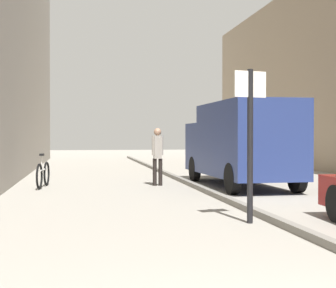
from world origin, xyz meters
TOP-DOWN VIEW (x-y plane):
  - ground_plane at (0.00, 12.00)m, footprint 80.00×80.00m
  - kerb_strip at (1.58, 12.00)m, footprint 0.16×40.00m
  - pedestrian_main_foreground at (0.62, 12.53)m, footprint 0.34×0.22m
  - delivery_van at (2.98, 11.91)m, footprint 2.08×5.57m
  - street_sign_post at (1.18, 5.85)m, footprint 0.59×0.15m
  - bicycle_leaning at (-2.70, 12.54)m, footprint 0.28×1.76m

SIDE VIEW (x-z plane):
  - ground_plane at x=0.00m, z-range 0.00..0.00m
  - kerb_strip at x=1.58m, z-range 0.00..0.12m
  - bicycle_leaning at x=-2.70m, z-range -0.11..0.87m
  - pedestrian_main_foreground at x=0.62m, z-range 0.13..1.85m
  - delivery_van at x=2.98m, z-range 0.09..2.51m
  - street_sign_post at x=1.18m, z-range 0.25..2.85m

